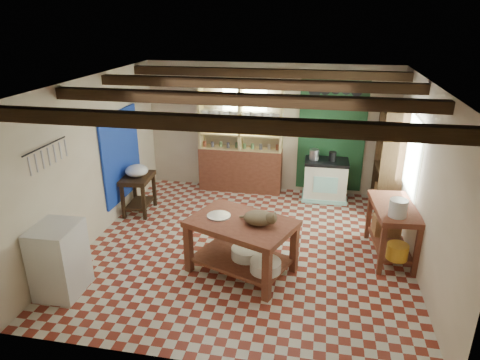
% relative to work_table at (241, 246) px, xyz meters
% --- Properties ---
extents(floor, '(5.00, 5.00, 0.02)m').
position_rel_work_table_xyz_m(floor, '(-0.03, 0.68, -0.41)').
color(floor, maroon).
rests_on(floor, ground).
extents(ceiling, '(5.00, 5.00, 0.02)m').
position_rel_work_table_xyz_m(ceiling, '(-0.03, 0.68, 2.20)').
color(ceiling, '#434347').
rests_on(ceiling, wall_back).
extents(wall_back, '(5.00, 0.04, 2.60)m').
position_rel_work_table_xyz_m(wall_back, '(-0.03, 3.18, 0.90)').
color(wall_back, beige).
rests_on(wall_back, floor).
extents(wall_front, '(5.00, 0.04, 2.60)m').
position_rel_work_table_xyz_m(wall_front, '(-0.03, -1.82, 0.90)').
color(wall_front, beige).
rests_on(wall_front, floor).
extents(wall_left, '(0.04, 5.00, 2.60)m').
position_rel_work_table_xyz_m(wall_left, '(-2.53, 0.68, 0.90)').
color(wall_left, beige).
rests_on(wall_left, floor).
extents(wall_right, '(0.04, 5.00, 2.60)m').
position_rel_work_table_xyz_m(wall_right, '(2.47, 0.68, 0.90)').
color(wall_right, beige).
rests_on(wall_right, floor).
extents(ceiling_beams, '(5.00, 3.80, 0.15)m').
position_rel_work_table_xyz_m(ceiling_beams, '(-0.03, 0.68, 2.08)').
color(ceiling_beams, '#332112').
rests_on(ceiling_beams, ceiling).
extents(blue_wall_patch, '(0.04, 1.40, 1.60)m').
position_rel_work_table_xyz_m(blue_wall_patch, '(-2.50, 1.58, 0.70)').
color(blue_wall_patch, '#1737AF').
rests_on(blue_wall_patch, wall_left).
extents(green_wall_patch, '(1.30, 0.04, 2.30)m').
position_rel_work_table_xyz_m(green_wall_patch, '(1.22, 3.15, 0.85)').
color(green_wall_patch, '#1C4726').
rests_on(green_wall_patch, wall_back).
extents(window_back, '(0.90, 0.02, 0.80)m').
position_rel_work_table_xyz_m(window_back, '(-0.53, 3.16, 1.30)').
color(window_back, beige).
rests_on(window_back, wall_back).
extents(window_right, '(0.02, 1.30, 1.20)m').
position_rel_work_table_xyz_m(window_right, '(2.45, 1.68, 1.00)').
color(window_right, beige).
rests_on(window_right, wall_right).
extents(utensil_rail, '(0.06, 0.90, 0.28)m').
position_rel_work_table_xyz_m(utensil_rail, '(-2.47, -0.52, 1.38)').
color(utensil_rail, black).
rests_on(utensil_rail, wall_left).
extents(pot_rack, '(0.86, 0.12, 0.36)m').
position_rel_work_table_xyz_m(pot_rack, '(1.22, 2.73, 1.78)').
color(pot_rack, black).
rests_on(pot_rack, ceiling).
extents(shelving_unit, '(1.70, 0.34, 2.20)m').
position_rel_work_table_xyz_m(shelving_unit, '(-0.58, 2.99, 0.70)').
color(shelving_unit, '#DDC37F').
rests_on(shelving_unit, floor).
extents(tall_rack, '(0.40, 0.86, 2.00)m').
position_rel_work_table_xyz_m(tall_rack, '(2.25, 2.48, 0.60)').
color(tall_rack, '#332112').
rests_on(tall_rack, floor).
extents(work_table, '(1.66, 1.40, 0.80)m').
position_rel_work_table_xyz_m(work_table, '(0.00, 0.00, 0.00)').
color(work_table, brown).
rests_on(work_table, floor).
extents(stove, '(0.84, 0.57, 0.82)m').
position_rel_work_table_xyz_m(stove, '(1.16, 2.83, 0.01)').
color(stove, beige).
rests_on(stove, floor).
extents(prep_table, '(0.54, 0.74, 0.72)m').
position_rel_work_table_xyz_m(prep_table, '(-2.23, 1.58, -0.04)').
color(prep_table, '#332112').
rests_on(prep_table, floor).
extents(white_cabinet, '(0.56, 0.66, 0.97)m').
position_rel_work_table_xyz_m(white_cabinet, '(-2.25, -0.92, 0.08)').
color(white_cabinet, silver).
rests_on(white_cabinet, floor).
extents(right_counter, '(0.68, 1.22, 0.84)m').
position_rel_work_table_xyz_m(right_counter, '(2.15, 0.84, 0.02)').
color(right_counter, brown).
rests_on(right_counter, floor).
extents(cat, '(0.48, 0.40, 0.19)m').
position_rel_work_table_xyz_m(cat, '(0.25, -0.05, 0.50)').
color(cat, olive).
rests_on(cat, work_table).
extents(steel_tray, '(0.44, 0.44, 0.02)m').
position_rel_work_table_xyz_m(steel_tray, '(-0.34, 0.08, 0.41)').
color(steel_tray, '#BAB8C1').
rests_on(steel_tray, work_table).
extents(basin_large, '(0.56, 0.56, 0.15)m').
position_rel_work_table_xyz_m(basin_large, '(0.06, 0.03, -0.11)').
color(basin_large, silver).
rests_on(basin_large, work_table).
extents(basin_small, '(0.55, 0.55, 0.15)m').
position_rel_work_table_xyz_m(basin_small, '(0.38, -0.26, -0.11)').
color(basin_small, silver).
rests_on(basin_small, work_table).
extents(kettle_left, '(0.18, 0.18, 0.21)m').
position_rel_work_table_xyz_m(kettle_left, '(0.91, 2.83, 0.52)').
color(kettle_left, '#BAB8C1').
rests_on(kettle_left, stove).
extents(kettle_right, '(0.15, 0.15, 0.18)m').
position_rel_work_table_xyz_m(kettle_right, '(1.26, 2.83, 0.51)').
color(kettle_right, black).
rests_on(kettle_right, stove).
extents(enamel_bowl, '(0.45, 0.45, 0.21)m').
position_rel_work_table_xyz_m(enamel_bowl, '(-2.23, 1.58, 0.42)').
color(enamel_bowl, silver).
rests_on(enamel_bowl, prep_table).
extents(white_bucket, '(0.27, 0.27, 0.25)m').
position_rel_work_table_xyz_m(white_bucket, '(2.13, 0.49, 0.57)').
color(white_bucket, silver).
rests_on(white_bucket, right_counter).
extents(wicker_basket, '(0.42, 0.35, 0.28)m').
position_rel_work_table_xyz_m(wicker_basket, '(2.12, 1.14, -0.04)').
color(wicker_basket, '#92623B').
rests_on(wicker_basket, right_counter).
extents(yellow_tub, '(0.32, 0.32, 0.22)m').
position_rel_work_table_xyz_m(yellow_tub, '(2.18, 0.39, -0.07)').
color(yellow_tub, gold).
rests_on(yellow_tub, right_counter).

